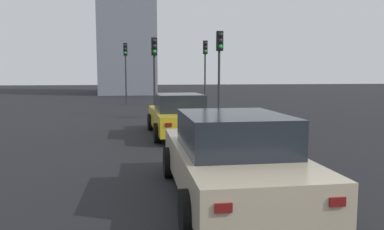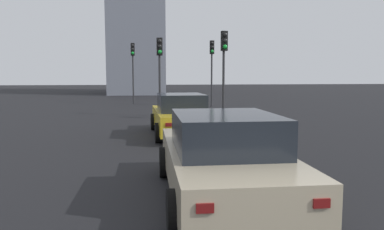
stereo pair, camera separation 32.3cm
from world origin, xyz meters
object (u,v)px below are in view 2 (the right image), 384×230
Objects in this scene: traffic_light_near_left at (224,57)px; traffic_light_far_left at (133,61)px; car_beige_second at (223,158)px; car_yellow_lead at (181,115)px; traffic_light_far_right at (212,60)px; traffic_light_near_right at (160,60)px.

traffic_light_far_left reaches higher than traffic_light_near_left.
car_beige_second is 1.15× the size of traffic_light_near_left.
traffic_light_far_right is (11.95, -3.40, 2.46)m from car_yellow_lead.
traffic_light_far_left is at bearing -175.25° from traffic_light_near_right.
traffic_light_far_right reaches higher than traffic_light_far_left.
traffic_light_far_right is (18.92, -3.40, 2.45)m from car_beige_second.
car_beige_second is at bearing 5.08° from traffic_light_far_left.
car_yellow_lead is at bearing -1.99° from traffic_light_near_right.
car_yellow_lead is 1.05× the size of traffic_light_far_left.
car_yellow_lead is 5.13m from traffic_light_near_left.
traffic_light_near_left is at bearing -11.72° from car_beige_second.
traffic_light_far_left reaches higher than car_yellow_lead.
traffic_light_near_left is at bearing -33.20° from car_yellow_lead.
traffic_light_far_right is (-2.60, -5.34, 0.01)m from traffic_light_far_left.
car_yellow_lead is 6.67m from traffic_light_near_right.
traffic_light_near_right reaches higher than car_beige_second.
traffic_light_near_right is (13.26, 0.41, 2.18)m from car_beige_second.
car_beige_second is at bearing -3.95° from traffic_light_near_right.
traffic_light_far_left is 5.94m from traffic_light_far_right.
car_yellow_lead is 14.89m from traffic_light_far_left.
traffic_light_near_left is 0.94× the size of traffic_light_far_left.
car_yellow_lead is 12.66m from traffic_light_far_right.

